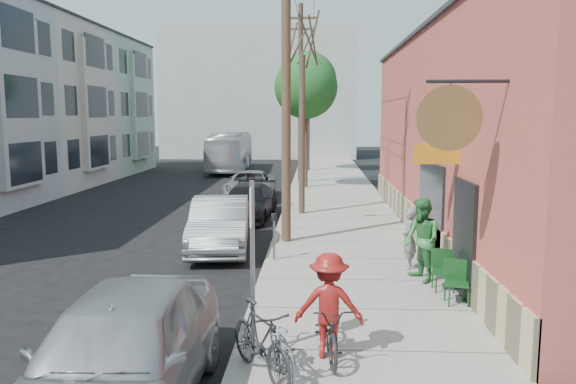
{
  "coord_description": "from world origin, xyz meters",
  "views": [
    {
      "loc": [
        3.33,
        -12.73,
        3.93
      ],
      "look_at": [
        2.45,
        5.15,
        1.5
      ],
      "focal_mm": 35.0,
      "sensor_mm": 36.0,
      "label": 1
    }
  ],
  "objects_px": {
    "utility_pole_near": "(284,65)",
    "patio_chair_a": "(443,271)",
    "car_2": "(248,202)",
    "bus": "(230,152)",
    "car_0": "(121,353)",
    "tree_leafy_mid": "(306,87)",
    "parked_bike_b": "(287,348)",
    "cyclist": "(329,305)",
    "car_1": "(220,224)",
    "tree_leafy_far": "(308,80)",
    "parking_meter_near": "(274,229)",
    "patio_chair_b": "(457,283)",
    "tree_bare": "(302,136)",
    "parking_meter_far": "(289,188)",
    "car_3": "(250,185)",
    "sign_post": "(252,251)",
    "patron_green": "(422,240)",
    "patron_grey": "(409,238)",
    "parked_bike_a": "(261,341)"
  },
  "relations": [
    {
      "from": "utility_pole_near",
      "to": "patio_chair_a",
      "type": "distance_m",
      "value": 7.71
    },
    {
      "from": "car_2",
      "to": "bus",
      "type": "distance_m",
      "value": 19.26
    },
    {
      "from": "car_0",
      "to": "tree_leafy_mid",
      "type": "bearing_deg",
      "value": 85.09
    },
    {
      "from": "tree_leafy_mid",
      "to": "parked_bike_b",
      "type": "xyz_separation_m",
      "value": [
        0.12,
        -22.07,
        -4.85
      ]
    },
    {
      "from": "patio_chair_a",
      "to": "cyclist",
      "type": "relative_size",
      "value": 0.53
    },
    {
      "from": "bus",
      "to": "car_1",
      "type": "bearing_deg",
      "value": -84.3
    },
    {
      "from": "car_2",
      "to": "bus",
      "type": "relative_size",
      "value": 0.45
    },
    {
      "from": "cyclist",
      "to": "parked_bike_b",
      "type": "height_order",
      "value": "cyclist"
    },
    {
      "from": "car_0",
      "to": "patio_chair_a",
      "type": "bearing_deg",
      "value": 44.12
    },
    {
      "from": "tree_leafy_far",
      "to": "car_0",
      "type": "relative_size",
      "value": 1.63
    },
    {
      "from": "parking_meter_near",
      "to": "parked_bike_b",
      "type": "height_order",
      "value": "parking_meter_near"
    },
    {
      "from": "patio_chair_a",
      "to": "patio_chair_b",
      "type": "bearing_deg",
      "value": -71.63
    },
    {
      "from": "tree_bare",
      "to": "bus",
      "type": "relative_size",
      "value": 0.61
    },
    {
      "from": "car_1",
      "to": "parked_bike_b",
      "type": "bearing_deg",
      "value": -79.89
    },
    {
      "from": "parking_meter_far",
      "to": "tree_leafy_mid",
      "type": "relative_size",
      "value": 0.18
    },
    {
      "from": "parking_meter_far",
      "to": "car_3",
      "type": "xyz_separation_m",
      "value": [
        -2.02,
        3.33,
        -0.32
      ]
    },
    {
      "from": "sign_post",
      "to": "car_2",
      "type": "relative_size",
      "value": 0.62
    },
    {
      "from": "parking_meter_near",
      "to": "car_1",
      "type": "bearing_deg",
      "value": 136.1
    },
    {
      "from": "utility_pole_near",
      "to": "patron_green",
      "type": "xyz_separation_m",
      "value": [
        3.38,
        -4.02,
        -4.3
      ]
    },
    {
      "from": "tree_leafy_far",
      "to": "utility_pole_near",
      "type": "bearing_deg",
      "value": -91.04
    },
    {
      "from": "parking_meter_near",
      "to": "tree_leafy_far",
      "type": "relative_size",
      "value": 0.15
    },
    {
      "from": "car_2",
      "to": "car_3",
      "type": "relative_size",
      "value": 0.94
    },
    {
      "from": "parking_meter_near",
      "to": "patio_chair_a",
      "type": "bearing_deg",
      "value": -32.4
    },
    {
      "from": "car_0",
      "to": "car_1",
      "type": "xyz_separation_m",
      "value": [
        -0.28,
        9.28,
        -0.09
      ]
    },
    {
      "from": "parking_meter_far",
      "to": "car_1",
      "type": "distance_m",
      "value": 7.09
    },
    {
      "from": "patron_green",
      "to": "car_1",
      "type": "xyz_separation_m",
      "value": [
        -5.25,
        3.43,
        -0.35
      ]
    },
    {
      "from": "car_2",
      "to": "car_3",
      "type": "xyz_separation_m",
      "value": [
        -0.51,
        5.14,
        0.01
      ]
    },
    {
      "from": "tree_leafy_mid",
      "to": "car_0",
      "type": "xyz_separation_m",
      "value": [
        -2.0,
        -23.03,
        -4.56
      ]
    },
    {
      "from": "car_2",
      "to": "car_3",
      "type": "height_order",
      "value": "car_3"
    },
    {
      "from": "patio_chair_a",
      "to": "patron_grey",
      "type": "distance_m",
      "value": 1.87
    },
    {
      "from": "patio_chair_a",
      "to": "car_2",
      "type": "bearing_deg",
      "value": 133.91
    },
    {
      "from": "parking_meter_far",
      "to": "patio_chair_b",
      "type": "bearing_deg",
      "value": -71.61
    },
    {
      "from": "patron_grey",
      "to": "parked_bike_a",
      "type": "height_order",
      "value": "patron_grey"
    },
    {
      "from": "sign_post",
      "to": "car_2",
      "type": "xyz_separation_m",
      "value": [
        -1.61,
        12.68,
        -1.18
      ]
    },
    {
      "from": "utility_pole_near",
      "to": "patron_green",
      "type": "relative_size",
      "value": 5.2
    },
    {
      "from": "sign_post",
      "to": "cyclist",
      "type": "xyz_separation_m",
      "value": [
        1.2,
        -0.02,
        -0.85
      ]
    },
    {
      "from": "tree_leafy_far",
      "to": "parking_meter_near",
      "type": "bearing_deg",
      "value": -91.27
    },
    {
      "from": "parked_bike_b",
      "to": "bus",
      "type": "height_order",
      "value": "bus"
    },
    {
      "from": "parked_bike_a",
      "to": "patio_chair_b",
      "type": "bearing_deg",
      "value": 11.35
    },
    {
      "from": "parked_bike_b",
      "to": "tree_bare",
      "type": "bearing_deg",
      "value": 79.09
    },
    {
      "from": "car_1",
      "to": "tree_leafy_mid",
      "type": "bearing_deg",
      "value": 74.6
    },
    {
      "from": "tree_leafy_far",
      "to": "car_1",
      "type": "distance_m",
      "value": 24.0
    },
    {
      "from": "utility_pole_near",
      "to": "tree_leafy_far",
      "type": "xyz_separation_m",
      "value": [
        0.41,
        22.63,
        0.97
      ]
    },
    {
      "from": "patron_green",
      "to": "parking_meter_near",
      "type": "bearing_deg",
      "value": -135.78
    },
    {
      "from": "cyclist",
      "to": "car_0",
      "type": "bearing_deg",
      "value": 31.23
    },
    {
      "from": "sign_post",
      "to": "car_3",
      "type": "xyz_separation_m",
      "value": [
        -2.12,
        17.82,
        -1.17
      ]
    },
    {
      "from": "tree_leafy_mid",
      "to": "parked_bike_a",
      "type": "bearing_deg",
      "value": -90.65
    },
    {
      "from": "patron_grey",
      "to": "cyclist",
      "type": "xyz_separation_m",
      "value": [
        -2.12,
        -5.29,
        0.07
      ]
    },
    {
      "from": "patron_green",
      "to": "patio_chair_b",
      "type": "bearing_deg",
      "value": -4.04
    },
    {
      "from": "parking_meter_far",
      "to": "tree_leafy_mid",
      "type": "bearing_deg",
      "value": 85.43
    }
  ]
}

